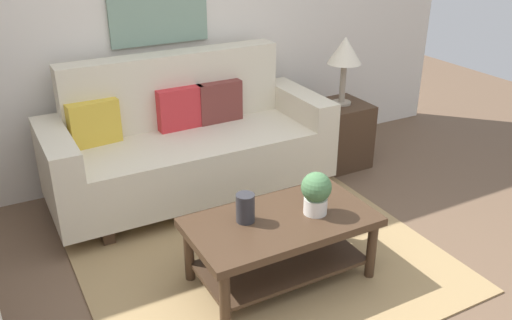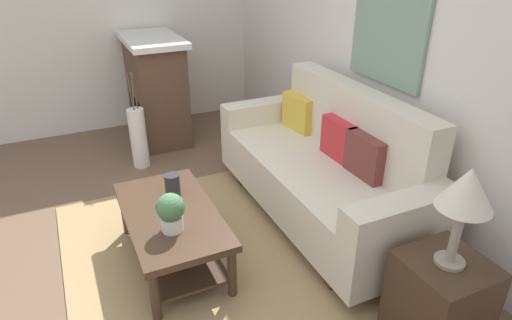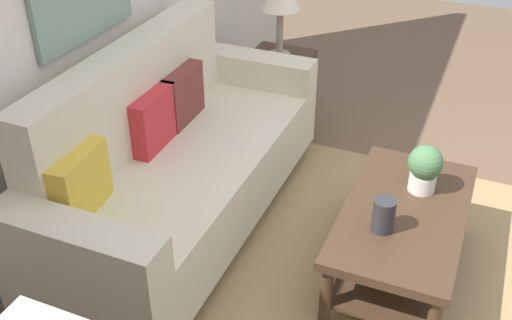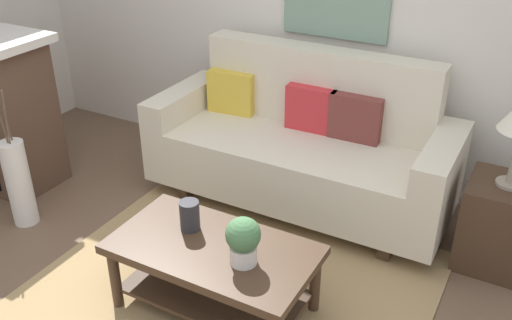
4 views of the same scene
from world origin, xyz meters
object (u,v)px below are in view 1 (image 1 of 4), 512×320
Objects in this scene: couch at (188,144)px; throw_pillow_maroon at (219,102)px; throw_pillow_mustard at (94,123)px; table_lamp at (345,53)px; tabletop_vase at (245,208)px; coffee_table at (281,235)px; potted_plant_tabletop at (316,192)px; throw_pillow_crimson at (180,108)px; side_table at (339,134)px.

couch is 0.43m from throw_pillow_maroon.
throw_pillow_mustard is 0.63× the size of table_lamp.
tabletop_vase is at bearing -68.52° from throw_pillow_mustard.
couch reaches higher than coffee_table.
throw_pillow_mustard reaches higher than potted_plant_tabletop.
potted_plant_tabletop reaches higher than tabletop_vase.
throw_pillow_maroon is 1.37× the size of potted_plant_tabletop.
throw_pillow_crimson is 1.46m from coffee_table.
couch is 5.90× the size of throw_pillow_crimson.
tabletop_vase is at bearing -96.20° from couch.
couch is 1.37m from side_table.
couch is 5.90× the size of throw_pillow_maroon.
throw_pillow_mustard is at bearing 180.00° from throw_pillow_crimson.
throw_pillow_crimson reaches higher than potted_plant_tabletop.
tabletop_vase is (0.52, -1.33, -0.16)m from throw_pillow_mustard.
throw_pillow_maroon is 1.45m from potted_plant_tabletop.
tabletop_vase is 0.66× the size of potted_plant_tabletop.
throw_pillow_crimson is 1.00× the size of throw_pillow_maroon.
side_table is at bearing -6.41° from throw_pillow_mustard.
throw_pillow_mustard is at bearing 117.12° from coffee_table.
throw_pillow_crimson is 1.48m from potted_plant_tabletop.
side_table is 0.71m from table_lamp.
couch is at bearing 92.93° from coffee_table.
couch is 1.29m from coffee_table.
couch is 8.11× the size of potted_plant_tabletop.
couch reaches higher than throw_pillow_mustard.
tabletop_vase is at bearing 163.99° from potted_plant_tabletop.
tabletop_vase is at bearing -143.49° from table_lamp.
table_lamp is (2.02, -0.23, 0.31)m from throw_pillow_mustard.
potted_plant_tabletop reaches higher than side_table.
coffee_table is at bearing -137.68° from side_table.
coffee_table is at bearing -100.55° from throw_pillow_maroon.
table_lamp is (1.36, -0.10, 0.56)m from couch.
couch is 1.36m from potted_plant_tabletop.
throw_pillow_mustard reaches higher than side_table.
throw_pillow_maroon is at bearing 0.00° from throw_pillow_crimson.
coffee_table is at bearing -20.95° from tabletop_vase.
side_table is (1.36, -0.10, -0.15)m from couch.
tabletop_vase is 1.92m from table_lamp.
potted_plant_tabletop is (-0.05, -1.45, -0.11)m from throw_pillow_maroon.
tabletop_vase reaches higher than side_table.
table_lamp reaches higher than side_table.
throw_pillow_crimson is at bearing 170.55° from side_table.
table_lamp is (1.30, 1.18, 0.68)m from coffee_table.
throw_pillow_crimson is at bearing 180.00° from throw_pillow_maroon.
throw_pillow_crimson is at bearing 90.00° from couch.
throw_pillow_mustard is 1.44m from tabletop_vase.
throw_pillow_maroon is at bearing 0.00° from throw_pillow_mustard.
coffee_table is 0.33m from potted_plant_tabletop.
throw_pillow_mustard reaches higher than tabletop_vase.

